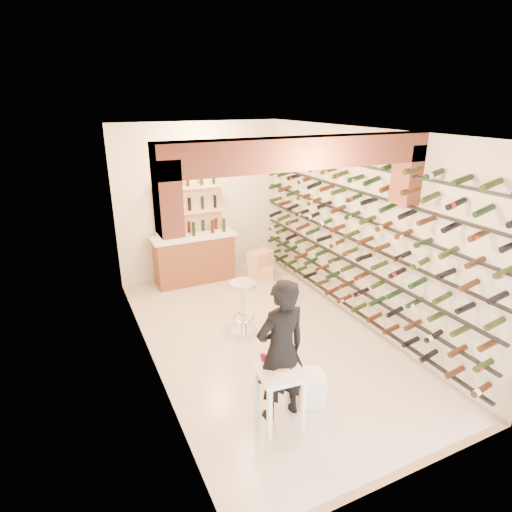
{
  "coord_description": "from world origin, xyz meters",
  "views": [
    {
      "loc": [
        -2.63,
        -5.26,
        3.61
      ],
      "look_at": [
        0.0,
        0.3,
        1.3
      ],
      "focal_mm": 29.53,
      "sensor_mm": 36.0,
      "label": 1
    }
  ],
  "objects_px": {
    "wine_rack": "(349,233)",
    "white_stool": "(310,388)",
    "crate_lower": "(260,271)",
    "chrome_barstool": "(243,303)",
    "person": "(281,351)",
    "tasting_table": "(280,380)",
    "back_counter": "(194,257)"
  },
  "relations": [
    {
      "from": "tasting_table",
      "to": "crate_lower",
      "type": "distance_m",
      "value": 4.34
    },
    {
      "from": "wine_rack",
      "to": "chrome_barstool",
      "type": "xyz_separation_m",
      "value": [
        -1.75,
        0.32,
        -1.04
      ]
    },
    {
      "from": "white_stool",
      "to": "crate_lower",
      "type": "relative_size",
      "value": 0.79
    },
    {
      "from": "white_stool",
      "to": "person",
      "type": "distance_m",
      "value": 0.82
    },
    {
      "from": "wine_rack",
      "to": "tasting_table",
      "type": "relative_size",
      "value": 6.39
    },
    {
      "from": "wine_rack",
      "to": "back_counter",
      "type": "xyz_separation_m",
      "value": [
        -1.83,
        2.65,
        -1.02
      ]
    },
    {
      "from": "wine_rack",
      "to": "crate_lower",
      "type": "distance_m",
      "value": 2.66
    },
    {
      "from": "wine_rack",
      "to": "white_stool",
      "type": "height_order",
      "value": "wine_rack"
    },
    {
      "from": "back_counter",
      "to": "white_stool",
      "type": "relative_size",
      "value": 4.07
    },
    {
      "from": "tasting_table",
      "to": "person",
      "type": "height_order",
      "value": "person"
    },
    {
      "from": "back_counter",
      "to": "tasting_table",
      "type": "xyz_separation_m",
      "value": [
        -0.39,
        -4.43,
        0.07
      ]
    },
    {
      "from": "crate_lower",
      "to": "wine_rack",
      "type": "bearing_deg",
      "value": -76.33
    },
    {
      "from": "tasting_table",
      "to": "chrome_barstool",
      "type": "xyz_separation_m",
      "value": [
        0.47,
        2.1,
        -0.09
      ]
    },
    {
      "from": "white_stool",
      "to": "person",
      "type": "height_order",
      "value": "person"
    },
    {
      "from": "tasting_table",
      "to": "white_stool",
      "type": "height_order",
      "value": "tasting_table"
    },
    {
      "from": "chrome_barstool",
      "to": "crate_lower",
      "type": "relative_size",
      "value": 1.66
    },
    {
      "from": "white_stool",
      "to": "chrome_barstool",
      "type": "relative_size",
      "value": 0.47
    },
    {
      "from": "white_stool",
      "to": "crate_lower",
      "type": "distance_m",
      "value": 3.98
    },
    {
      "from": "chrome_barstool",
      "to": "back_counter",
      "type": "bearing_deg",
      "value": 92.06
    },
    {
      "from": "person",
      "to": "chrome_barstool",
      "type": "height_order",
      "value": "person"
    },
    {
      "from": "back_counter",
      "to": "crate_lower",
      "type": "height_order",
      "value": "back_counter"
    },
    {
      "from": "wine_rack",
      "to": "chrome_barstool",
      "type": "distance_m",
      "value": 2.06
    },
    {
      "from": "back_counter",
      "to": "crate_lower",
      "type": "relative_size",
      "value": 3.21
    },
    {
      "from": "wine_rack",
      "to": "white_stool",
      "type": "relative_size",
      "value": 13.66
    },
    {
      "from": "chrome_barstool",
      "to": "wine_rack",
      "type": "bearing_deg",
      "value": -10.4
    },
    {
      "from": "person",
      "to": "crate_lower",
      "type": "distance_m",
      "value": 4.24
    },
    {
      "from": "back_counter",
      "to": "white_stool",
      "type": "bearing_deg",
      "value": -88.11
    },
    {
      "from": "person",
      "to": "chrome_barstool",
      "type": "bearing_deg",
      "value": -106.74
    },
    {
      "from": "tasting_table",
      "to": "wine_rack",
      "type": "bearing_deg",
      "value": 44.27
    },
    {
      "from": "wine_rack",
      "to": "chrome_barstool",
      "type": "height_order",
      "value": "wine_rack"
    },
    {
      "from": "white_stool",
      "to": "person",
      "type": "relative_size",
      "value": 0.23
    },
    {
      "from": "chrome_barstool",
      "to": "crate_lower",
      "type": "height_order",
      "value": "chrome_barstool"
    }
  ]
}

